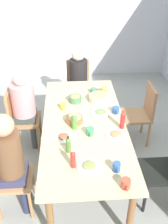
# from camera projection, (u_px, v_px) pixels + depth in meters

# --- Properties ---
(ground_plane) EXTENTS (6.98, 6.98, 0.00)m
(ground_plane) POSITION_uv_depth(u_px,v_px,m) (84.00, 168.00, 3.53)
(ground_plane) COLOR #999E98
(wall_left) EXTENTS (0.12, 4.19, 2.60)m
(wall_left) POSITION_uv_depth(u_px,v_px,m) (74.00, 15.00, 5.30)
(wall_left) COLOR silver
(wall_left) RESTS_ON ground_plane
(dining_table) EXTENTS (2.19, 0.97, 0.75)m
(dining_table) POSITION_uv_depth(u_px,v_px,m) (84.00, 127.00, 3.17)
(dining_table) COLOR #C6B98A
(dining_table) RESTS_ON ground_plane
(chair_0) EXTENTS (0.40, 0.40, 0.90)m
(chair_0) POSITION_uv_depth(u_px,v_px,m) (19.00, 116.00, 3.66)
(chair_0) COLOR #A9774A
(chair_0) RESTS_ON ground_plane
(person_0) EXTENTS (0.32, 0.32, 1.17)m
(person_0) POSITION_uv_depth(u_px,v_px,m) (24.00, 104.00, 3.56)
(person_0) COLOR #443C4A
(person_0) RESTS_ON ground_plane
(chair_1) EXTENTS (0.40, 0.40, 0.90)m
(chair_1) POSITION_uv_depth(u_px,v_px,m) (167.00, 166.00, 2.85)
(chair_1) COLOR black
(chair_1) RESTS_ON ground_plane
(chair_2) EXTENTS (0.40, 0.40, 0.90)m
(chair_2) POSITION_uv_depth(u_px,v_px,m) (78.00, 84.00, 4.48)
(chair_2) COLOR #A67E4E
(chair_2) RESTS_ON ground_plane
(person_2) EXTENTS (0.30, 0.30, 1.17)m
(person_2) POSITION_uv_depth(u_px,v_px,m) (78.00, 75.00, 4.30)
(person_2) COLOR #3E4641
(person_2) RESTS_ON ground_plane
(chair_3) EXTENTS (0.40, 0.40, 0.90)m
(chair_3) POSITION_uv_depth(u_px,v_px,m) (142.00, 111.00, 3.76)
(chair_3) COLOR tan
(chair_3) RESTS_ON ground_plane
(chair_4) EXTENTS (0.40, 0.40, 0.90)m
(chair_4) POSITION_uv_depth(u_px,v_px,m) (5.00, 174.00, 2.75)
(chair_4) COLOR tan
(chair_4) RESTS_ON ground_plane
(person_4) EXTENTS (0.30, 0.30, 1.25)m
(person_4) POSITION_uv_depth(u_px,v_px,m) (10.00, 157.00, 2.63)
(person_4) COLOR #2B3C4C
(person_4) RESTS_ON ground_plane
(plate_0) EXTENTS (0.22, 0.22, 0.04)m
(plate_0) POSITION_uv_depth(u_px,v_px,m) (116.00, 134.00, 2.91)
(plate_0) COLOR silver
(plate_0) RESTS_ON dining_table
(plate_1) EXTENTS (0.24, 0.24, 0.04)m
(plate_1) POSITION_uv_depth(u_px,v_px,m) (101.00, 112.00, 3.28)
(plate_1) COLOR silver
(plate_1) RESTS_ON dining_table
(plate_2) EXTENTS (0.24, 0.24, 0.04)m
(plate_2) POSITION_uv_depth(u_px,v_px,m) (89.00, 166.00, 2.51)
(plate_2) COLOR white
(plate_2) RESTS_ON dining_table
(plate_3) EXTENTS (0.21, 0.21, 0.04)m
(plate_3) POSITION_uv_depth(u_px,v_px,m) (64.00, 137.00, 2.87)
(plate_3) COLOR silver
(plate_3) RESTS_ON dining_table
(bowl_0) EXTENTS (0.20, 0.20, 0.09)m
(bowl_0) POSITION_uv_depth(u_px,v_px,m) (74.00, 119.00, 3.11)
(bowl_0) COLOR #9B6845
(bowl_0) RESTS_ON dining_table
(bowl_1) EXTENTS (0.17, 0.17, 0.10)m
(bowl_1) POSITION_uv_depth(u_px,v_px,m) (75.00, 98.00, 3.50)
(bowl_1) COLOR #4C7954
(bowl_1) RESTS_ON dining_table
(bowl_2) EXTENTS (0.28, 0.28, 0.10)m
(bowl_2) POSITION_uv_depth(u_px,v_px,m) (99.00, 98.00, 3.52)
(bowl_2) COLOR beige
(bowl_2) RESTS_ON dining_table
(cup_0) EXTENTS (0.12, 0.08, 0.07)m
(cup_0) POSITION_uv_depth(u_px,v_px,m) (94.00, 91.00, 3.70)
(cup_0) COLOR #4B8263
(cup_0) RESTS_ON dining_table
(cup_1) EXTENTS (0.12, 0.09, 0.08)m
(cup_1) POSITION_uv_depth(u_px,v_px,m) (90.00, 131.00, 2.91)
(cup_1) COLOR #448C65
(cup_1) RESTS_ON dining_table
(cup_2) EXTENTS (0.11, 0.08, 0.08)m
(cup_2) POSITION_uv_depth(u_px,v_px,m) (63.00, 106.00, 3.36)
(cup_2) COLOR yellow
(cup_2) RESTS_ON dining_table
(cup_3) EXTENTS (0.12, 0.08, 0.09)m
(cup_3) POSITION_uv_depth(u_px,v_px,m) (126.00, 184.00, 2.29)
(cup_3) COLOR #CA5038
(cup_3) RESTS_ON dining_table
(cup_4) EXTENTS (0.13, 0.09, 0.09)m
(cup_4) POSITION_uv_depth(u_px,v_px,m) (104.00, 91.00, 3.69)
(cup_4) COLOR #E8CD4B
(cup_4) RESTS_ON dining_table
(cup_5) EXTENTS (0.12, 0.09, 0.08)m
(cup_5) POSITION_uv_depth(u_px,v_px,m) (116.00, 110.00, 3.28)
(cup_5) COLOR #345E9E
(cup_5) RESTS_ON dining_table
(cup_6) EXTENTS (0.11, 0.07, 0.10)m
(cup_6) POSITION_uv_depth(u_px,v_px,m) (117.00, 167.00, 2.45)
(cup_6) COLOR #335EA5
(cup_6) RESTS_ON dining_table
(bottle_0) EXTENTS (0.05, 0.05, 0.19)m
(bottle_0) POSITION_uv_depth(u_px,v_px,m) (68.00, 145.00, 2.65)
(bottle_0) COLOR #4D7530
(bottle_0) RESTS_ON dining_table
(bottle_1) EXTENTS (0.06, 0.06, 0.23)m
(bottle_1) POSITION_uv_depth(u_px,v_px,m) (122.00, 120.00, 2.98)
(bottle_1) COLOR red
(bottle_1) RESTS_ON dining_table
(bottle_2) EXTENTS (0.06, 0.06, 0.20)m
(bottle_2) POSITION_uv_depth(u_px,v_px,m) (74.00, 122.00, 2.98)
(bottle_2) COLOR #538735
(bottle_2) RESTS_ON dining_table
(bottle_3) EXTENTS (0.05, 0.05, 0.21)m
(bottle_3) POSITION_uv_depth(u_px,v_px,m) (73.00, 159.00, 2.47)
(bottle_3) COLOR red
(bottle_3) RESTS_ON dining_table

